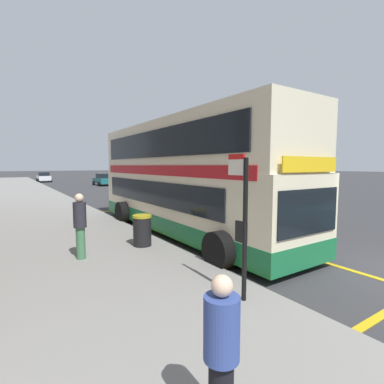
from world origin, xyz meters
The scene contains 10 objects.
ground_plane centered at (0.00, 32.00, 0.00)m, with size 260.00×260.00×0.00m, color #333335.
pavement_near centered at (-7.00, 32.00, 0.07)m, with size 6.00×76.00×0.14m, color gray.
double_decker_bus centered at (-2.46, 6.87, 2.07)m, with size 3.26×11.44×4.40m.
bus_bay_markings centered at (-2.52, 6.52, 0.01)m, with size 2.97×14.54×0.01m.
bus_stop_sign centered at (-4.75, 1.00, 1.76)m, with size 0.09×0.51×2.77m.
parked_car_teal_distant centered at (2.81, 36.17, 0.80)m, with size 2.09×4.20×1.62m.
parked_car_white_behind centered at (-2.97, 49.82, 0.80)m, with size 2.09×4.20×1.62m.
pedestrian_waiting_near_sign centered at (-6.85, -0.96, 0.98)m, with size 0.34×0.34×1.57m.
pedestrian_further_back centered at (-6.78, 5.18, 1.13)m, with size 0.34×0.34×1.80m.
litter_bin centered at (-4.85, 5.45, 0.64)m, with size 0.60×0.60×0.99m.
Camera 1 is at (-8.45, -2.90, 2.69)m, focal length 26.74 mm.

